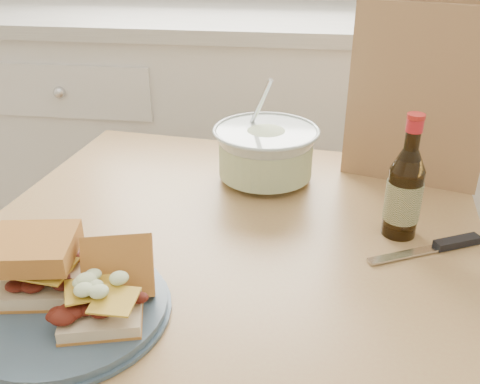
# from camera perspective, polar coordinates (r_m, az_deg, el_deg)

# --- Properties ---
(cabinet_run) EXTENTS (2.50, 0.64, 0.94)m
(cabinet_run) POSITION_cam_1_polar(r_m,az_deg,el_deg) (1.93, 0.10, 4.74)
(cabinet_run) COLOR silver
(cabinet_run) RESTS_ON ground
(dining_table) EXTENTS (0.95, 0.95, 0.72)m
(dining_table) POSITION_cam_1_polar(r_m,az_deg,el_deg) (0.97, -1.66, -10.37)
(dining_table) COLOR #A8874F
(dining_table) RESTS_ON ground
(plate) EXTENTS (0.28, 0.28, 0.02)m
(plate) POSITION_cam_1_polar(r_m,az_deg,el_deg) (0.79, -18.06, -11.78)
(plate) COLOR #405467
(plate) RESTS_ON dining_table
(sandwich_left) EXTENTS (0.13, 0.12, 0.08)m
(sandwich_left) POSITION_cam_1_polar(r_m,az_deg,el_deg) (0.80, -20.98, -7.20)
(sandwich_left) COLOR beige
(sandwich_left) RESTS_ON plate
(sandwich_right) EXTENTS (0.12, 0.16, 0.09)m
(sandwich_right) POSITION_cam_1_polar(r_m,az_deg,el_deg) (0.74, -14.01, -10.20)
(sandwich_right) COLOR beige
(sandwich_right) RESTS_ON plate
(coleslaw_bowl) EXTENTS (0.22, 0.22, 0.21)m
(coleslaw_bowl) POSITION_cam_1_polar(r_m,az_deg,el_deg) (1.10, 2.74, 3.97)
(coleslaw_bowl) COLOR #B0BDB8
(coleslaw_bowl) RESTS_ON dining_table
(beer_bottle) EXTENTS (0.06, 0.06, 0.22)m
(beer_bottle) POSITION_cam_1_polar(r_m,az_deg,el_deg) (0.93, 17.12, 0.06)
(beer_bottle) COLOR black
(beer_bottle) RESTS_ON dining_table
(knife) EXTENTS (0.19, 0.11, 0.01)m
(knife) POSITION_cam_1_polar(r_m,az_deg,el_deg) (0.95, 20.91, -5.33)
(knife) COLOR silver
(knife) RESTS_ON dining_table
(paper_bag) EXTENTS (0.31, 0.24, 0.35)m
(paper_bag) POSITION_cam_1_polar(r_m,az_deg,el_deg) (1.18, 18.95, 10.44)
(paper_bag) COLOR #AD7954
(paper_bag) RESTS_ON dining_table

